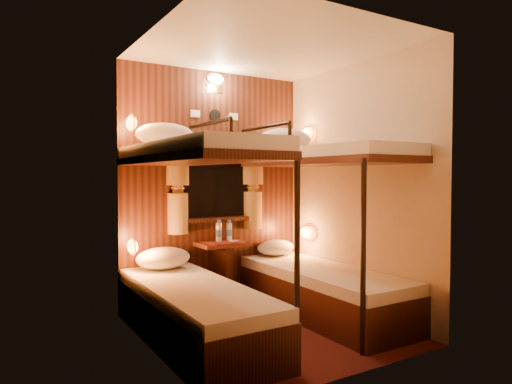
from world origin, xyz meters
TOP-DOWN VIEW (x-y plane):
  - floor at (0.00, 0.00)m, footprint 2.10×2.10m
  - ceiling at (0.00, 0.00)m, footprint 2.10×2.10m
  - wall_back at (0.00, 1.05)m, footprint 2.40×0.00m
  - wall_front at (0.00, -1.05)m, footprint 2.40×0.00m
  - wall_left at (-1.00, 0.00)m, footprint 0.00×2.40m
  - wall_right at (1.00, 0.00)m, footprint 0.00×2.40m
  - back_panel at (0.00, 1.04)m, footprint 2.00×0.03m
  - bunk_left at (-0.65, 0.07)m, footprint 0.72×1.90m
  - bunk_right at (0.65, 0.07)m, footprint 0.72×1.90m
  - window at (0.00, 1.00)m, footprint 1.00×0.12m
  - curtains at (0.00, 0.97)m, footprint 1.10×0.22m
  - back_fixtures at (0.00, 1.00)m, footprint 0.54×0.09m
  - reading_lamps at (-0.00, 0.70)m, footprint 2.00×0.20m
  - table at (0.00, 0.85)m, footprint 0.50×0.34m
  - bottle_left at (-0.02, 0.89)m, footprint 0.06×0.06m
  - bottle_right at (0.10, 0.90)m, footprint 0.06×0.06m
  - sachet_a at (0.13, 0.84)m, footprint 0.10×0.09m
  - sachet_b at (0.10, 0.82)m, footprint 0.09×0.08m
  - pillow_lower_left at (-0.65, 0.78)m, footprint 0.51×0.36m
  - pillow_lower_right at (0.65, 0.85)m, footprint 0.43×0.31m
  - pillow_upper_left at (-0.65, 0.71)m, footprint 0.54×0.39m
  - pillow_upper_right at (0.65, 0.67)m, footprint 0.59×0.42m

SIDE VIEW (x-z plane):
  - floor at x=0.00m, z-range 0.00..0.00m
  - table at x=0.00m, z-range 0.09..0.74m
  - pillow_lower_right at x=0.65m, z-range 0.46..0.62m
  - pillow_lower_left at x=-0.65m, z-range 0.46..0.66m
  - bunk_left at x=-0.65m, z-range -0.35..1.47m
  - bunk_right at x=0.65m, z-range -0.35..1.47m
  - sachet_b at x=0.10m, z-range 0.65..0.66m
  - sachet_a at x=0.13m, z-range 0.65..0.66m
  - bottle_right at x=0.10m, z-range 0.63..0.85m
  - bottle_left at x=-0.02m, z-range 0.63..0.86m
  - window at x=0.00m, z-range 0.79..1.58m
  - wall_back at x=0.00m, z-range 0.00..2.40m
  - wall_front at x=0.00m, z-range 0.00..2.40m
  - wall_left at x=-1.00m, z-range 0.00..2.40m
  - wall_right at x=1.00m, z-range 0.00..2.40m
  - back_panel at x=0.00m, z-range 0.00..2.40m
  - reading_lamps at x=0.00m, z-range 0.62..1.86m
  - curtains at x=0.00m, z-range 0.76..1.76m
  - pillow_upper_left at x=-0.65m, z-range 1.59..1.80m
  - pillow_upper_right at x=0.65m, z-range 1.59..1.82m
  - back_fixtures at x=0.00m, z-range 2.00..2.49m
  - ceiling at x=0.00m, z-range 2.40..2.40m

